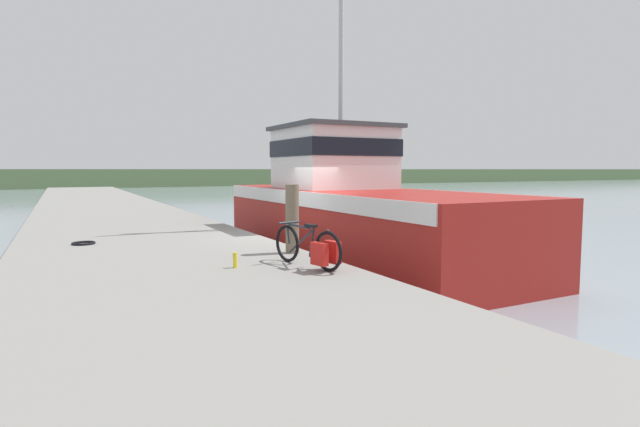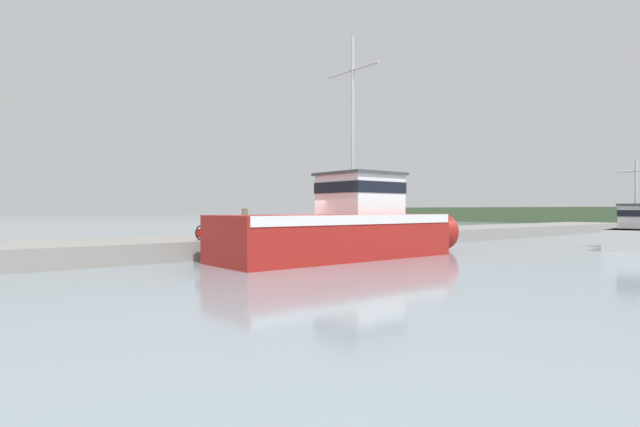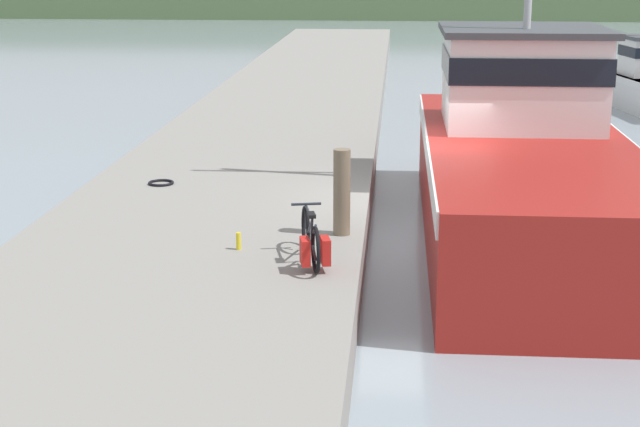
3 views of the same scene
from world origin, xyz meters
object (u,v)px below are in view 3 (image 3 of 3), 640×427
Objects in this scene: mooring_post at (342,192)px; water_bottle_by_bike at (239,241)px; fishing_boat_main at (522,159)px; bicycle_touring at (312,241)px.

mooring_post is 1.84m from water_bottle_by_bike.
fishing_boat_main is 9.44× the size of mooring_post.
fishing_boat_main is 4.52m from mooring_post.
mooring_post reaches higher than bicycle_touring.
fishing_boat_main reaches higher than mooring_post.
mooring_post is 5.24× the size of water_bottle_by_bike.
fishing_boat_main is at bearing 41.68° from bicycle_touring.
fishing_boat_main reaches higher than bicycle_touring.
fishing_boat_main is at bearing 45.75° from mooring_post.
fishing_boat_main is 49.46× the size of water_bottle_by_bike.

